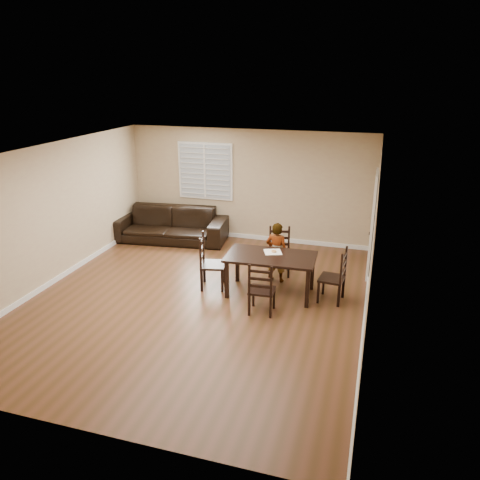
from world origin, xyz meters
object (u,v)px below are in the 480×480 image
Objects in this scene: chair_right at (339,278)px; donut at (274,251)px; chair_far at (261,292)px; dining_table at (271,260)px; sofa at (170,224)px; chair_left at (206,264)px; chair_near at (279,252)px; child at (277,252)px.

donut is (-1.23, 0.16, 0.33)m from chair_right.
chair_far is 9.60× the size of donut.
dining_table is at bearing -90.93° from chair_far.
sofa is (-3.07, 2.00, -0.39)m from donut.
chair_left is at bearing -81.54° from chair_right.
chair_near is 0.92m from donut.
chair_far is at bearing -47.57° from chair_right.
chair_far is 1.11m from donut.
chair_far is at bearing -135.26° from chair_left.
chair_left is 0.88× the size of child.
chair_near is at bearing -60.70° from chair_left.
sofa reaches higher than dining_table.
chair_far is 1.51m from chair_right.
chair_right is (1.31, -1.01, 0.01)m from chair_near.
donut is at bearing -92.07° from chair_far.
dining_table is at bearing 98.27° from child.
dining_table is at bearing -82.55° from chair_right.
sofa is at bearing 145.87° from chair_near.
chair_near is at bearing 94.88° from donut.
dining_table is at bearing -42.14° from sofa.
donut is 3.68m from sofa.
child is (-0.05, 1.46, 0.17)m from chair_far.
chair_left is (-1.25, -0.07, -0.19)m from dining_table.
chair_far is at bearing -51.22° from sofa.
donut is at bearing -91.08° from chair_right.
child reaches higher than sofa.
sofa is (-3.03, 1.59, -0.20)m from child.
child is at bearing -107.84° from chair_right.
chair_near is at bearing -27.50° from sofa.
chair_left is 0.39× the size of sofa.
chair_near is 0.36× the size of sofa.
sofa is at bearing 146.92° from donut.
dining_table is 0.90m from chair_far.
dining_table is 0.60m from child.
chair_near is at bearing -78.72° from child.
child reaches higher than chair_far.
child is 3.43m from sofa.
child is (-0.02, 0.59, -0.07)m from dining_table.
child reaches higher than donut.
chair_far is at bearing -100.50° from chair_near.
child is at bearing -90.99° from chair_far.
sofa is at bearing -21.32° from child.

